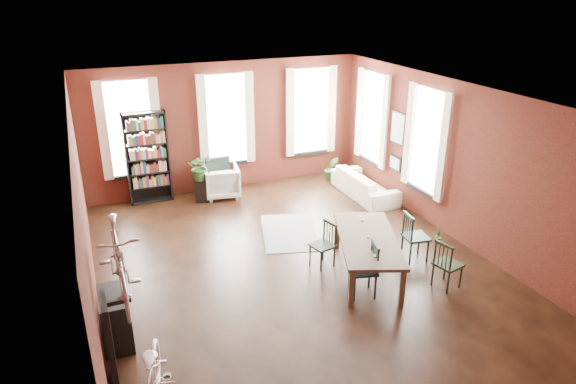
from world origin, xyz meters
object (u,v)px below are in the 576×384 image
plant_stand (202,190)px  cream_sofa (365,180)px  dining_chair_c (448,264)px  dining_chair_a (363,270)px  bookshelf (147,158)px  dining_chair_d (416,237)px  dining_chair_b (322,245)px  dining_table (367,256)px  white_armchair (222,180)px  console_table (116,319)px  bicycle_floor (148,357)px

plant_stand → cream_sofa: bearing=-17.7°
dining_chair_c → cream_sofa: dining_chair_c is taller
dining_chair_a → bookshelf: size_ratio=0.43×
dining_chair_c → dining_chair_d: 1.03m
bookshelf → cream_sofa: 5.28m
dining_chair_b → cream_sofa: dining_chair_b is taller
cream_sofa → plant_stand: (-3.81, 1.21, -0.13)m
dining_table → cream_sofa: 3.76m
dining_chair_c → white_armchair: dining_chair_c is taller
dining_chair_c → plant_stand: size_ratio=1.61×
white_armchair → plant_stand: bearing=21.2°
dining_chair_a → dining_chair_c: dining_chair_a is taller
console_table → bookshelf: bearing=76.2°
bicycle_floor → dining_table: bearing=39.9°
console_table → bicycle_floor: (0.26, -1.82, 0.65)m
console_table → white_armchair: bearing=58.6°
bookshelf → bicycle_floor: (-1.02, -7.02, -0.05)m
plant_stand → dining_table: bearing=-66.6°
console_table → plant_stand: (2.42, 4.71, -0.12)m
dining_chair_d → bookshelf: 6.44m
dining_chair_b → dining_chair_d: size_ratio=0.91×
dining_chair_a → dining_chair_d: 1.69m
dining_chair_a → dining_chair_c: size_ratio=1.07×
dining_chair_d → console_table: (-5.51, -0.38, -0.07)m
cream_sofa → white_armchair: bearing=67.9°
bookshelf → white_armchair: bearing=-12.4°
dining_chair_c → console_table: 5.48m
dining_chair_a → bookshelf: bookshelf is taller
dining_chair_a → dining_chair_d: size_ratio=1.01×
dining_chair_b → white_armchair: (-0.80, 4.01, -0.00)m
white_armchair → console_table: white_armchair is taller
dining_chair_a → dining_chair_b: size_ratio=1.11×
dining_chair_a → cream_sofa: 4.42m
dining_table → dining_chair_c: 1.40m
dining_chair_c → dining_chair_d: bearing=-16.6°
dining_chair_a → dining_chair_c: 1.52m
dining_chair_d → dining_chair_b: bearing=84.5°
dining_chair_a → white_armchair: 5.22m
dining_table → console_table: bearing=-155.5°
dining_table → bookshelf: 5.88m
dining_chair_a → plant_stand: size_ratio=1.72×
console_table → bicycle_floor: bearing=-82.0°
dining_table → dining_chair_d: bearing=28.3°
white_armchair → bicycle_floor: 7.20m
plant_stand → bicycle_floor: 6.93m
dining_chair_d → plant_stand: (-3.08, 4.33, -0.20)m
dining_chair_d → white_armchair: 5.13m
white_armchair → dining_chair_c: bearing=123.2°
white_armchair → dining_chair_b: bearing=110.0°
dining_chair_b → bicycle_floor: size_ratio=0.48×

